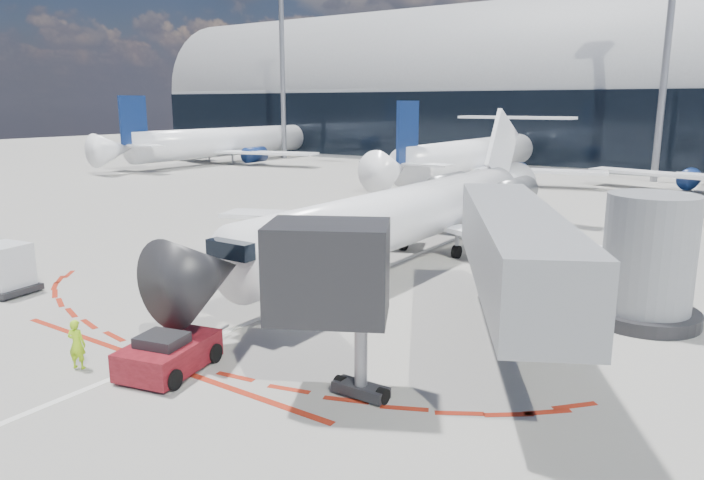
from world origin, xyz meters
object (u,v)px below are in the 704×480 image
Objects in this scene: uld_container at (4,269)px; regional_jet at (417,211)px; ramp_worker at (77,344)px; pushback_tug at (169,354)px.

regional_jet is at bearing 43.82° from uld_container.
regional_jet is 12.08× the size of uld_container.
ramp_worker is 10.14m from uld_container.
uld_container is at bearing 160.26° from pushback_tug.
uld_container reaches higher than ramp_worker.
ramp_worker is at bearing -162.83° from pushback_tug.
regional_jet is 6.24× the size of pushback_tug.
regional_jet is at bearing 78.45° from pushback_tug.
pushback_tug is at bearing -88.39° from regional_jet.
ramp_worker is at bearing -24.79° from uld_container.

